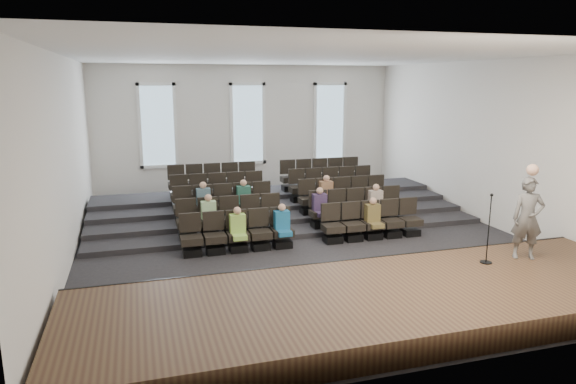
# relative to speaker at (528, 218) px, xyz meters

# --- Properties ---
(ground) EXTENTS (14.00, 14.00, 0.00)m
(ground) POSITION_rel_speaker_xyz_m (-3.83, 4.32, -1.42)
(ground) COLOR black
(ground) RESTS_ON ground
(ceiling) EXTENTS (12.00, 14.00, 0.02)m
(ceiling) POSITION_rel_speaker_xyz_m (-3.83, 4.32, 3.59)
(ceiling) COLOR white
(ceiling) RESTS_ON ground
(wall_back) EXTENTS (12.00, 0.04, 5.00)m
(wall_back) POSITION_rel_speaker_xyz_m (-3.83, 11.34, 1.08)
(wall_back) COLOR silver
(wall_back) RESTS_ON ground
(wall_front) EXTENTS (12.00, 0.04, 5.00)m
(wall_front) POSITION_rel_speaker_xyz_m (-3.83, -2.70, 1.08)
(wall_front) COLOR silver
(wall_front) RESTS_ON ground
(wall_left) EXTENTS (0.04, 14.00, 5.00)m
(wall_left) POSITION_rel_speaker_xyz_m (-9.85, 4.32, 1.08)
(wall_left) COLOR silver
(wall_left) RESTS_ON ground
(wall_right) EXTENTS (0.04, 14.00, 5.00)m
(wall_right) POSITION_rel_speaker_xyz_m (2.19, 4.32, 1.08)
(wall_right) COLOR silver
(wall_right) RESTS_ON ground
(stage) EXTENTS (11.80, 3.60, 0.50)m
(stage) POSITION_rel_speaker_xyz_m (-3.83, -0.78, -1.17)
(stage) COLOR #49351F
(stage) RESTS_ON ground
(stage_lip) EXTENTS (11.80, 0.06, 0.52)m
(stage_lip) POSITION_rel_speaker_xyz_m (-3.83, 0.99, -1.17)
(stage_lip) COLOR black
(stage_lip) RESTS_ON ground
(risers) EXTENTS (11.80, 4.80, 0.60)m
(risers) POSITION_rel_speaker_xyz_m (-3.83, 7.49, -1.22)
(risers) COLOR black
(risers) RESTS_ON ground
(seating_rows) EXTENTS (6.80, 4.70, 1.67)m
(seating_rows) POSITION_rel_speaker_xyz_m (-3.83, 5.86, -0.73)
(seating_rows) COLOR black
(seating_rows) RESTS_ON ground
(windows) EXTENTS (8.44, 0.10, 3.24)m
(windows) POSITION_rel_speaker_xyz_m (-3.83, 11.27, 1.28)
(windows) COLOR white
(windows) RESTS_ON wall_back
(audience) EXTENTS (5.45, 2.64, 1.10)m
(audience) POSITION_rel_speaker_xyz_m (-4.11, 4.77, -0.59)
(audience) COLOR #92C24D
(audience) RESTS_ON seating_rows
(speaker) EXTENTS (0.79, 0.68, 1.83)m
(speaker) POSITION_rel_speaker_xyz_m (0.00, 0.00, 0.00)
(speaker) COLOR #555451
(speaker) RESTS_ON stage
(mic_stand) EXTENTS (0.26, 0.26, 1.54)m
(mic_stand) POSITION_rel_speaker_xyz_m (-1.01, -0.03, -0.46)
(mic_stand) COLOR black
(mic_stand) RESTS_ON stage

